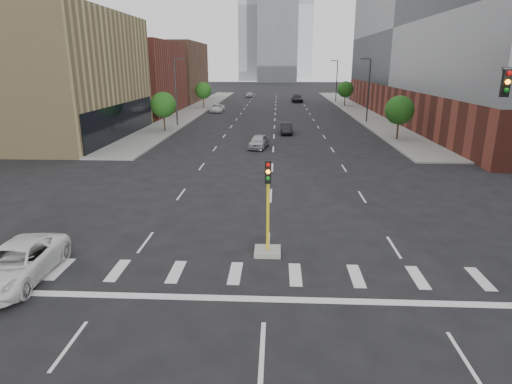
# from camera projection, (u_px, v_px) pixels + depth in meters

# --- Properties ---
(sidewalk_left_far) EXTENTS (5.00, 92.00, 0.15)m
(sidewalk_left_far) POSITION_uv_depth(u_px,v_px,m) (198.00, 108.00, 82.53)
(sidewalk_left_far) COLOR gray
(sidewalk_left_far) RESTS_ON ground
(sidewalk_right_far) EXTENTS (5.00, 92.00, 0.15)m
(sidewalk_right_far) POSITION_uv_depth(u_px,v_px,m) (354.00, 109.00, 81.11)
(sidewalk_right_far) COLOR gray
(sidewalk_right_far) RESTS_ON ground
(building_left_mid) EXTENTS (20.00, 24.00, 14.00)m
(building_left_mid) POSITION_uv_depth(u_px,v_px,m) (33.00, 76.00, 48.60)
(building_left_mid) COLOR tan
(building_left_mid) RESTS_ON ground
(building_left_far_a) EXTENTS (20.00, 22.00, 12.00)m
(building_left_far_a) POSITION_uv_depth(u_px,v_px,m) (116.00, 78.00, 73.75)
(building_left_far_a) COLOR brown
(building_left_far_a) RESTS_ON ground
(building_left_far_b) EXTENTS (20.00, 24.00, 13.00)m
(building_left_far_b) POSITION_uv_depth(u_px,v_px,m) (157.00, 72.00, 98.47)
(building_left_far_b) COLOR brown
(building_left_far_b) RESTS_ON ground
(building_right_main) EXTENTS (24.00, 70.00, 22.00)m
(building_right_main) POSITION_uv_depth(u_px,v_px,m) (473.00, 45.00, 63.89)
(building_right_main) COLOR brown
(building_right_main) RESTS_ON ground
(tower_left) EXTENTS (22.00, 22.00, 70.00)m
(tower_left) POSITION_uv_depth(u_px,v_px,m) (262.00, 7.00, 211.74)
(tower_left) COLOR #B2B7BC
(tower_left) RESTS_ON ground
(tower_right) EXTENTS (20.00, 20.00, 80.00)m
(tower_right) POSITION_uv_depth(u_px,v_px,m) (295.00, 7.00, 247.70)
(tower_right) COLOR #B2B7BC
(tower_right) RESTS_ON ground
(tower_mid) EXTENTS (18.00, 18.00, 44.00)m
(tower_mid) POSITION_uv_depth(u_px,v_px,m) (278.00, 32.00, 195.99)
(tower_mid) COLOR slate
(tower_mid) RESTS_ON ground
(median_traffic_signal) EXTENTS (1.20, 1.20, 4.40)m
(median_traffic_signal) POSITION_uv_depth(u_px,v_px,m) (268.00, 234.00, 19.37)
(median_traffic_signal) COLOR #999993
(median_traffic_signal) RESTS_ON ground
(streetlight_right_a) EXTENTS (1.60, 0.22, 9.07)m
(streetlight_right_a) POSITION_uv_depth(u_px,v_px,m) (368.00, 88.00, 61.59)
(streetlight_right_a) COLOR #2D2D30
(streetlight_right_a) RESTS_ON ground
(streetlight_right_b) EXTENTS (1.60, 0.22, 9.07)m
(streetlight_right_b) POSITION_uv_depth(u_px,v_px,m) (336.00, 79.00, 95.06)
(streetlight_right_b) COLOR #2D2D30
(streetlight_right_b) RESTS_ON ground
(streetlight_left) EXTENTS (1.60, 0.22, 9.07)m
(streetlight_left) POSITION_uv_depth(u_px,v_px,m) (176.00, 89.00, 58.08)
(streetlight_left) COLOR #2D2D30
(streetlight_left) RESTS_ON ground
(tree_left_near) EXTENTS (3.20, 3.20, 4.85)m
(tree_left_near) POSITION_uv_depth(u_px,v_px,m) (163.00, 105.00, 53.79)
(tree_left_near) COLOR #382619
(tree_left_near) RESTS_ON ground
(tree_left_far) EXTENTS (3.20, 3.20, 4.85)m
(tree_left_far) POSITION_uv_depth(u_px,v_px,m) (203.00, 90.00, 82.48)
(tree_left_far) COLOR #382619
(tree_left_far) RESTS_ON ground
(tree_right_near) EXTENTS (3.20, 3.20, 4.85)m
(tree_right_near) POSITION_uv_depth(u_px,v_px,m) (399.00, 110.00, 47.69)
(tree_right_near) COLOR #382619
(tree_right_near) RESTS_ON ground
(tree_right_far) EXTENTS (3.20, 3.20, 4.85)m
(tree_right_far) POSITION_uv_depth(u_px,v_px,m) (345.00, 89.00, 85.94)
(tree_right_far) COLOR #382619
(tree_right_far) RESTS_ON ground
(car_near_left) EXTENTS (2.33, 4.33, 1.40)m
(car_near_left) POSITION_uv_depth(u_px,v_px,m) (259.00, 141.00, 43.94)
(car_near_left) COLOR #A2A2A6
(car_near_left) RESTS_ON ground
(car_mid_right) EXTENTS (1.50, 4.13, 1.35)m
(car_mid_right) POSITION_uv_depth(u_px,v_px,m) (286.00, 128.00, 52.98)
(car_mid_right) COLOR black
(car_mid_right) RESTS_ON ground
(car_far_left) EXTENTS (2.39, 5.08, 1.40)m
(car_far_left) POSITION_uv_depth(u_px,v_px,m) (217.00, 108.00, 76.73)
(car_far_left) COLOR silver
(car_far_left) RESTS_ON ground
(car_deep_right) EXTENTS (2.54, 5.81, 1.66)m
(car_deep_right) POSITION_uv_depth(u_px,v_px,m) (297.00, 98.00, 96.05)
(car_deep_right) COLOR black
(car_deep_right) RESTS_ON ground
(car_distant) EXTENTS (1.95, 4.22, 1.40)m
(car_distant) POSITION_uv_depth(u_px,v_px,m) (249.00, 95.00, 109.60)
(car_distant) COLOR #ABABB0
(car_distant) RESTS_ON ground
(parked_minivan) EXTENTS (2.62, 5.36, 1.47)m
(parked_minivan) POSITION_uv_depth(u_px,v_px,m) (16.00, 263.00, 17.07)
(parked_minivan) COLOR white
(parked_minivan) RESTS_ON ground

